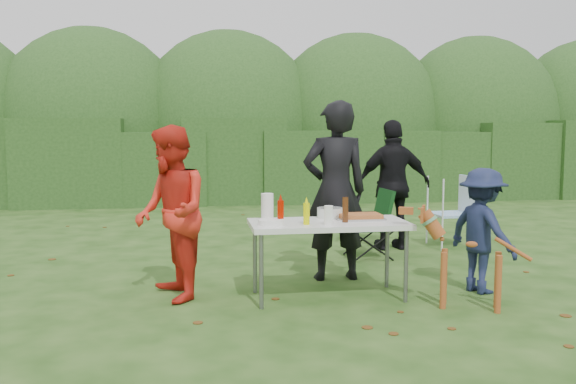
{
  "coord_description": "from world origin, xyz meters",
  "views": [
    {
      "loc": [
        -0.9,
        -5.36,
        1.63
      ],
      "look_at": [
        0.04,
        0.54,
        1.0
      ],
      "focal_mm": 38.0,
      "sensor_mm": 36.0,
      "label": 1
    }
  ],
  "objects": [
    {
      "name": "lawn_chair",
      "position": [
        2.62,
        2.48,
        0.49
      ],
      "size": [
        0.61,
        0.61,
        0.99
      ],
      "primitive_type": null,
      "rotation": [
        0.0,
        0.0,
        3.2
      ],
      "color": "#4495E3",
      "rests_on": "ground"
    },
    {
      "name": "person_red_jacket",
      "position": [
        -1.1,
        0.43,
        0.83
      ],
      "size": [
        0.81,
        0.94,
        1.66
      ],
      "primitive_type": "imported",
      "rotation": [
        0.0,
        0.0,
        -1.31
      ],
      "color": "red",
      "rests_on": "ground"
    },
    {
      "name": "focaccia_bread",
      "position": [
        0.72,
        0.34,
        0.78
      ],
      "size": [
        0.4,
        0.26,
        0.04
      ],
      "primitive_type": "cube",
      "color": "#AB5C2B",
      "rests_on": "food_tray"
    },
    {
      "name": "shrub_backdrop",
      "position": [
        0.0,
        9.6,
        1.6
      ],
      "size": [
        20.0,
        2.6,
        3.2
      ],
      "primitive_type": "ellipsoid",
      "color": "#3D6628",
      "rests_on": "ground"
    },
    {
      "name": "folding_table",
      "position": [
        0.38,
        0.26,
        0.69
      ],
      "size": [
        1.5,
        0.7,
        0.74
      ],
      "color": "silver",
      "rests_on": "ground"
    },
    {
      "name": "food_tray",
      "position": [
        0.72,
        0.34,
        0.75
      ],
      "size": [
        0.45,
        0.3,
        0.02
      ],
      "primitive_type": "cube",
      "color": "#B7B7BA",
      "rests_on": "folding_table"
    },
    {
      "name": "hedge_row",
      "position": [
        0.0,
        8.0,
        0.85
      ],
      "size": [
        22.0,
        1.4,
        1.7
      ],
      "primitive_type": "cube",
      "color": "#23471C",
      "rests_on": "ground"
    },
    {
      "name": "plate_stack",
      "position": [
        -0.19,
        0.14,
        0.77
      ],
      "size": [
        0.24,
        0.24,
        0.05
      ],
      "primitive_type": "cylinder",
      "color": "white",
      "rests_on": "folding_table"
    },
    {
      "name": "paper_towel_roll",
      "position": [
        -0.18,
        0.44,
        0.87
      ],
      "size": [
        0.12,
        0.12,
        0.26
      ],
      "primitive_type": "cylinder",
      "color": "white",
      "rests_on": "folding_table"
    },
    {
      "name": "person_cook",
      "position": [
        0.61,
        0.96,
        0.96
      ],
      "size": [
        0.71,
        0.47,
        1.92
      ],
      "primitive_type": "imported",
      "rotation": [
        0.0,
        0.0,
        3.16
      ],
      "color": "black",
      "rests_on": "ground"
    },
    {
      "name": "person_black_puffy",
      "position": [
        1.77,
        2.43,
        0.87
      ],
      "size": [
        1.02,
        0.44,
        1.74
      ],
      "primitive_type": "imported",
      "rotation": [
        0.0,
        0.0,
        3.15
      ],
      "color": "black",
      "rests_on": "ground"
    },
    {
      "name": "pasta_bowl",
      "position": [
        0.45,
        0.5,
        0.79
      ],
      "size": [
        0.26,
        0.26,
        0.1
      ],
      "primitive_type": "cylinder",
      "color": "silver",
      "rests_on": "folding_table"
    },
    {
      "name": "dog",
      "position": [
        1.58,
        -0.29,
        0.45
      ],
      "size": [
        1.01,
        0.75,
        0.89
      ],
      "primitive_type": null,
      "rotation": [
        0.0,
        0.0,
        2.69
      ],
      "color": "#9B4B21",
      "rests_on": "ground"
    },
    {
      "name": "beer_bottle",
      "position": [
        0.53,
        0.19,
        0.86
      ],
      "size": [
        0.06,
        0.06,
        0.24
      ],
      "primitive_type": "cylinder",
      "color": "#47230F",
      "rests_on": "folding_table"
    },
    {
      "name": "camping_chair",
      "position": [
        1.27,
        1.93,
        0.44
      ],
      "size": [
        0.58,
        0.58,
        0.88
      ],
      "primitive_type": null,
      "rotation": [
        0.0,
        0.0,
        3.21
      ],
      "color": "#103A15",
      "rests_on": "ground"
    },
    {
      "name": "mustard_bottle",
      "position": [
        0.14,
        0.12,
        0.84
      ],
      "size": [
        0.06,
        0.06,
        0.2
      ],
      "primitive_type": "cylinder",
      "color": "#D8E000",
      "rests_on": "folding_table"
    },
    {
      "name": "child",
      "position": [
        1.93,
        0.21,
        0.62
      ],
      "size": [
        0.71,
        0.91,
        1.24
      ],
      "primitive_type": "imported",
      "rotation": [
        0.0,
        0.0,
        1.92
      ],
      "color": "#182040",
      "rests_on": "ground"
    },
    {
      "name": "ground",
      "position": [
        0.0,
        0.0,
        0.0
      ],
      "size": [
        80.0,
        80.0,
        0.0
      ],
      "primitive_type": "plane",
      "color": "#1E4211"
    },
    {
      "name": "cup_stack",
      "position": [
        0.34,
        0.05,
        0.83
      ],
      "size": [
        0.08,
        0.08,
        0.18
      ],
      "primitive_type": "cylinder",
      "color": "white",
      "rests_on": "folding_table"
    },
    {
      "name": "ketchup_bottle",
      "position": [
        -0.09,
        0.18,
        0.85
      ],
      "size": [
        0.06,
        0.06,
        0.22
      ],
      "primitive_type": "cylinder",
      "color": "#A21000",
      "rests_on": "folding_table"
    }
  ]
}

